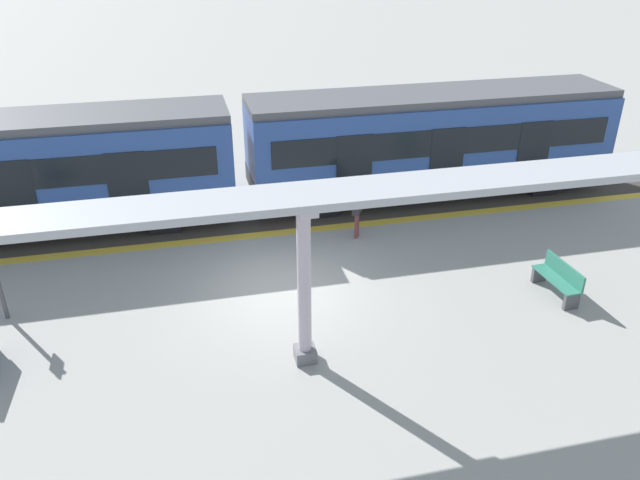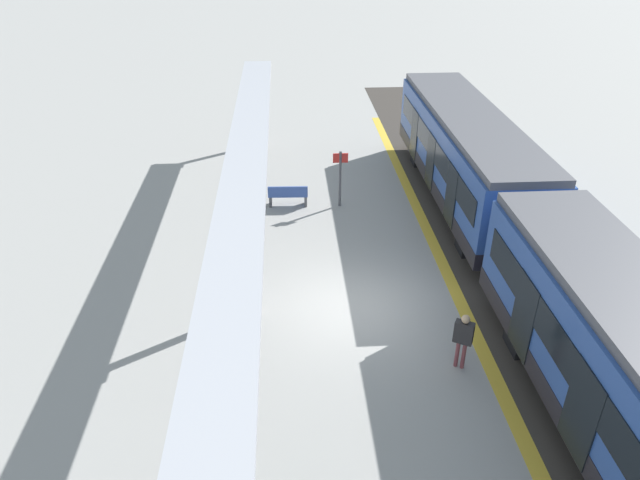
# 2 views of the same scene
# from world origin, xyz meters

# --- Properties ---
(ground_plane) EXTENTS (176.00, 176.00, 0.00)m
(ground_plane) POSITION_xyz_m (0.00, 0.00, 0.00)
(ground_plane) COLOR #9A9894
(tactile_edge_strip) EXTENTS (0.38, 34.05, 0.01)m
(tactile_edge_strip) POSITION_xyz_m (-3.16, 0.00, 0.00)
(tactile_edge_strip) COLOR gold
(tactile_edge_strip) RESTS_ON ground
(trackbed) EXTENTS (3.20, 46.05, 0.01)m
(trackbed) POSITION_xyz_m (-4.95, 0.00, 0.00)
(trackbed) COLOR #38332D
(trackbed) RESTS_ON ground
(train_near_carriage) EXTENTS (2.65, 11.93, 3.48)m
(train_near_carriage) POSITION_xyz_m (-4.94, -6.65, 1.83)
(train_near_carriage) COLOR #2C4E98
(train_near_carriage) RESTS_ON ground
(train_far_carriage) EXTENTS (2.65, 11.93, 3.48)m
(train_far_carriage) POSITION_xyz_m (-4.94, 5.86, 1.83)
(train_far_carriage) COLOR #2C4E98
(train_far_carriage) RESTS_ON ground
(canopy_pillar_second) EXTENTS (1.10, 0.44, 3.69)m
(canopy_pillar_second) POSITION_xyz_m (2.90, -0.04, 1.87)
(canopy_pillar_second) COLOR slate
(canopy_pillar_second) RESTS_ON ground
(canopy_beam) EXTENTS (1.20, 27.26, 0.16)m
(canopy_beam) POSITION_xyz_m (2.90, -0.11, 3.77)
(canopy_beam) COLOR #A8AAB2
(canopy_beam) RESTS_ON canopy_pillar_nearest
(bench_near_end) EXTENTS (1.52, 0.51, 0.86)m
(bench_near_end) POSITION_xyz_m (1.79, 6.61, 0.44)
(bench_near_end) COLOR #2F7762
(bench_near_end) RESTS_ON ground
(passenger_waiting_near_edge) EXTENTS (0.50, 0.41, 1.59)m
(passenger_waiting_near_edge) POSITION_xyz_m (-2.37, 2.63, 0.99)
(passenger_waiting_near_edge) COLOR brown
(passenger_waiting_near_edge) RESTS_ON ground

